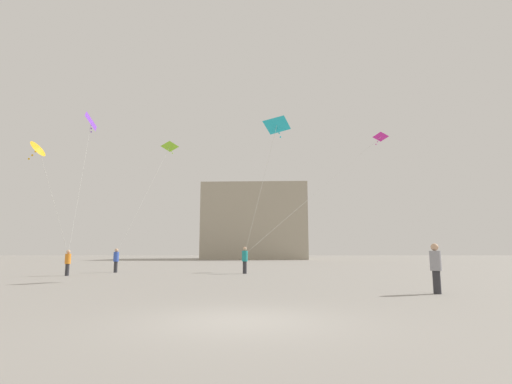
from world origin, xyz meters
name	(u,v)px	position (x,y,z in m)	size (l,w,h in m)	color
ground_plane	(241,321)	(0.00, 0.00, 0.00)	(300.00, 300.00, 0.00)	gray
person_in_teal	(245,259)	(-0.77, 18.43, 0.98)	(0.39, 0.39, 1.80)	#2D2D33
person_in_grey	(436,266)	(6.63, 5.67, 0.97)	(0.39, 0.39, 1.77)	#2D2D33
person_in_orange	(68,261)	(-11.63, 15.93, 0.87)	(0.34, 0.34, 1.58)	#2D2D33
person_in_blue	(116,259)	(-10.02, 19.71, 0.93)	(0.37, 0.37, 1.70)	#2D2D33
kite_lime_delta	(169,149)	(-7.27, 22.87, 9.82)	(3.38, 3.58, 9.06)	#8CD12D
kite_magenta_delta	(376,141)	(10.20, 24.62, 10.88)	(12.06, 6.81, 10.35)	#D12899
kite_amber_diamond	(39,149)	(-11.44, 11.51, 6.87)	(0.83, 4.98, 6.06)	yellow
kite_violet_delta	(92,123)	(-11.55, 17.84, 10.43)	(0.70, 2.83, 9.76)	purple
kite_cyan_delta	(276,127)	(1.30, 14.47, 8.98)	(3.02, 4.90, 8.12)	#1EB2C6
building_left_hall	(256,223)	(-1.00, 71.31, 7.07)	(19.90, 18.11, 14.13)	#A39984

